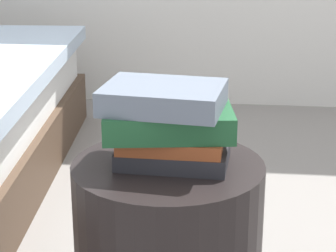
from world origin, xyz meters
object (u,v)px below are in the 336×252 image
Objects in this scene: book_rust at (172,140)px; book_slate at (163,97)px; book_charcoal at (173,155)px; side_table at (168,249)px; book_forest at (170,122)px.

book_slate is at bearing -168.39° from book_rust.
book_slate reaches higher than book_charcoal.
side_table is 1.55× the size of book_forest.
side_table is 0.24m from book_charcoal.
book_rust reaches higher than side_table.
book_charcoal is 0.04m from book_rust.
book_charcoal is at bearing 34.62° from side_table.
book_forest is (0.00, 0.01, 0.32)m from side_table.
side_table is at bearing -139.35° from book_forest.
book_forest is at bearing 48.83° from side_table.
book_forest is (-0.00, -0.00, 0.05)m from book_rust.
book_slate is (-0.01, 0.01, 0.38)m from side_table.
book_slate is (-0.02, -0.00, 0.06)m from book_forest.
book_charcoal reaches higher than side_table.
side_table is at bearing -19.03° from book_slate.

